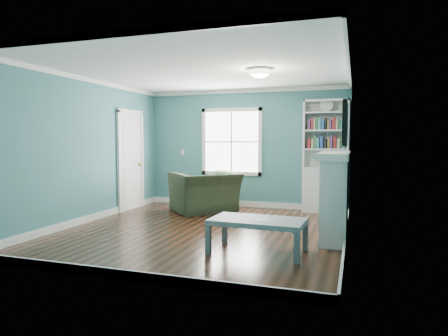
% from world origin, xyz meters
% --- Properties ---
extents(floor, '(5.00, 5.00, 0.00)m').
position_xyz_m(floor, '(0.00, 0.00, 0.00)').
color(floor, black).
rests_on(floor, ground).
extents(room_walls, '(5.00, 5.00, 5.00)m').
position_xyz_m(room_walls, '(0.00, 0.00, 1.58)').
color(room_walls, '#387371').
rests_on(room_walls, ground).
extents(trim, '(4.50, 5.00, 2.60)m').
position_xyz_m(trim, '(0.00, 0.00, 1.24)').
color(trim, white).
rests_on(trim, ground).
extents(window, '(1.40, 0.06, 1.50)m').
position_xyz_m(window, '(-0.30, 2.49, 1.45)').
color(window, white).
rests_on(window, room_walls).
extents(bookshelf, '(0.90, 0.35, 2.31)m').
position_xyz_m(bookshelf, '(1.77, 2.30, 0.92)').
color(bookshelf, silver).
rests_on(bookshelf, ground).
extents(fireplace, '(0.44, 1.58, 1.30)m').
position_xyz_m(fireplace, '(2.08, 0.20, 0.64)').
color(fireplace, black).
rests_on(fireplace, ground).
extents(tv, '(0.06, 1.10, 0.65)m').
position_xyz_m(tv, '(2.20, 0.20, 1.72)').
color(tv, black).
rests_on(tv, fireplace).
extents(door, '(0.12, 0.98, 2.17)m').
position_xyz_m(door, '(-2.22, 1.40, 1.07)').
color(door, silver).
rests_on(door, ground).
extents(ceiling_fixture, '(0.38, 0.38, 0.15)m').
position_xyz_m(ceiling_fixture, '(0.90, 0.10, 2.55)').
color(ceiling_fixture, white).
rests_on(ceiling_fixture, room_walls).
extents(light_switch, '(0.08, 0.01, 0.12)m').
position_xyz_m(light_switch, '(-1.50, 2.48, 1.20)').
color(light_switch, white).
rests_on(light_switch, room_walls).
extents(recliner, '(1.47, 1.47, 1.10)m').
position_xyz_m(recliner, '(-0.60, 1.60, 0.55)').
color(recliner, black).
rests_on(recliner, ground).
extents(coffee_table, '(1.26, 0.73, 0.45)m').
position_xyz_m(coffee_table, '(1.14, -0.99, 0.39)').
color(coffee_table, '#4D575D').
rests_on(coffee_table, ground).
extents(paper_sheet, '(0.26, 0.30, 0.00)m').
position_xyz_m(paper_sheet, '(1.20, -1.03, 0.45)').
color(paper_sheet, white).
rests_on(paper_sheet, coffee_table).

